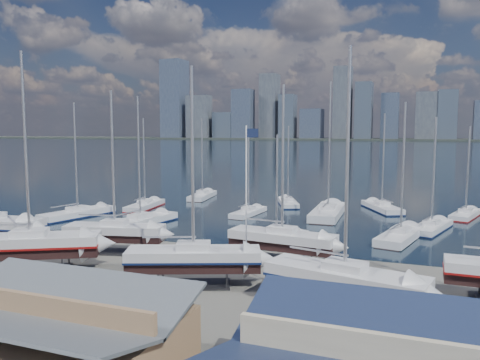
% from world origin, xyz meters
% --- Properties ---
extents(ground, '(1400.00, 1400.00, 0.00)m').
position_xyz_m(ground, '(0.00, -10.00, 0.00)').
color(ground, '#605E59').
rests_on(ground, ground).
extents(water, '(1400.00, 600.00, 0.40)m').
position_xyz_m(water, '(0.00, 300.00, -0.15)').
color(water, '#192B39').
rests_on(water, ground).
extents(far_shore, '(1400.00, 80.00, 2.20)m').
position_xyz_m(far_shore, '(0.00, 560.00, 1.10)').
color(far_shore, '#2D332D').
rests_on(far_shore, ground).
extents(skyline, '(639.14, 43.80, 107.69)m').
position_xyz_m(skyline, '(-7.83, 553.76, 39.09)').
color(skyline, '#475166').
rests_on(skyline, far_shore).
extents(shed_grey, '(12.60, 8.40, 4.17)m').
position_xyz_m(shed_grey, '(0.00, -26.00, 2.15)').
color(shed_grey, '#8C6B4C').
rests_on(shed_grey, ground).
extents(sailboat_cradle_1, '(11.16, 8.08, 17.73)m').
position_xyz_m(sailboat_cradle_1, '(-13.79, -12.86, 2.16)').
color(sailboat_cradle_1, '#2D2D33').
rests_on(sailboat_cradle_1, ground).
extents(sailboat_cradle_2, '(9.57, 4.62, 15.12)m').
position_xyz_m(sailboat_cradle_2, '(-10.66, -5.70, 2.03)').
color(sailboat_cradle_2, '#2D2D33').
rests_on(sailboat_cradle_2, ground).
extents(sailboat_cradle_3, '(10.27, 6.23, 16.06)m').
position_xyz_m(sailboat_cradle_3, '(0.43, -11.51, 2.07)').
color(sailboat_cradle_3, '#2D2D33').
rests_on(sailboat_cradle_3, ground).
extents(sailboat_cradle_4, '(9.61, 3.63, 15.36)m').
position_xyz_m(sailboat_cradle_4, '(4.92, -3.25, 2.04)').
color(sailboat_cradle_4, '#2D2D33').
rests_on(sailboat_cradle_4, ground).
extents(sailboat_cradle_5, '(10.63, 5.12, 16.52)m').
position_xyz_m(sailboat_cradle_5, '(11.67, -12.92, 2.10)').
color(sailboat_cradle_5, '#2D2D33').
rests_on(sailboat_cradle_5, ground).
extents(sailboat_moored_0, '(5.31, 10.99, 15.84)m').
position_xyz_m(sailboat_moored_0, '(-26.30, 7.90, 0.31)').
color(sailboat_moored_0, black).
rests_on(sailboat_moored_0, water).
extents(sailboat_moored_1, '(3.80, 9.58, 13.93)m').
position_xyz_m(sailboat_moored_1, '(-21.70, 17.11, 0.31)').
color(sailboat_moored_1, black).
rests_on(sailboat_moored_1, water).
extents(sailboat_moored_2, '(4.00, 9.66, 14.16)m').
position_xyz_m(sailboat_moored_2, '(-18.17, 29.52, 0.32)').
color(sailboat_moored_2, black).
rests_on(sailboat_moored_2, water).
extents(sailboat_moored_3, '(4.88, 11.26, 16.30)m').
position_xyz_m(sailboat_moored_3, '(-15.45, 6.08, 0.31)').
color(sailboat_moored_3, black).
rests_on(sailboat_moored_3, water).
extents(sailboat_moored_4, '(2.87, 8.09, 11.97)m').
position_xyz_m(sailboat_moored_4, '(-5.50, 17.26, 0.33)').
color(sailboat_moored_4, black).
rests_on(sailboat_moored_4, water).
extents(sailboat_moored_5, '(5.47, 8.80, 12.76)m').
position_xyz_m(sailboat_moored_5, '(-2.66, 27.46, 0.31)').
color(sailboat_moored_5, black).
rests_on(sailboat_moored_5, water).
extents(sailboat_moored_6, '(5.79, 7.80, 11.60)m').
position_xyz_m(sailboat_moored_6, '(2.24, 4.29, 0.31)').
color(sailboat_moored_6, black).
rests_on(sailboat_moored_6, water).
extents(sailboat_moored_7, '(3.91, 12.53, 18.75)m').
position_xyz_m(sailboat_moored_7, '(4.83, 20.16, 0.33)').
color(sailboat_moored_7, black).
rests_on(sailboat_moored_7, water).
extents(sailboat_moored_8, '(6.74, 9.96, 14.58)m').
position_xyz_m(sailboat_moored_8, '(11.27, 27.48, 0.31)').
color(sailboat_moored_8, black).
rests_on(sailboat_moored_8, water).
extents(sailboat_moored_9, '(5.04, 10.36, 15.07)m').
position_xyz_m(sailboat_moored_9, '(14.40, 9.07, 0.32)').
color(sailboat_moored_9, black).
rests_on(sailboat_moored_9, water).
extents(sailboat_moored_10, '(5.12, 9.47, 13.63)m').
position_xyz_m(sailboat_moored_10, '(17.58, 15.19, 0.31)').
color(sailboat_moored_10, black).
rests_on(sailboat_moored_10, water).
extents(sailboat_moored_11, '(4.79, 8.77, 12.63)m').
position_xyz_m(sailboat_moored_11, '(22.05, 25.68, 0.31)').
color(sailboat_moored_11, black).
rests_on(sailboat_moored_11, water).
extents(car_b, '(4.72, 1.86, 1.53)m').
position_xyz_m(car_b, '(-8.78, -18.69, 0.76)').
color(car_b, gray).
rests_on(car_b, ground).
extents(car_c, '(3.99, 5.40, 1.36)m').
position_xyz_m(car_c, '(0.67, -21.82, 0.68)').
color(car_c, gray).
rests_on(car_c, ground).
extents(car_d, '(2.68, 5.51, 1.55)m').
position_xyz_m(car_d, '(13.71, -18.22, 0.77)').
color(car_d, gray).
rests_on(car_d, ground).
extents(flagpole, '(1.05, 0.12, 11.89)m').
position_xyz_m(flagpole, '(3.05, -7.05, 6.84)').
color(flagpole, white).
rests_on(flagpole, ground).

